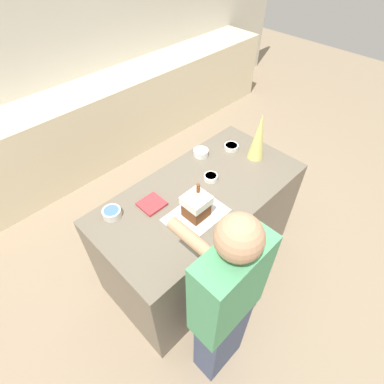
# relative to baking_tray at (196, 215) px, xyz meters

# --- Properties ---
(ground_plane) EXTENTS (12.00, 12.00, 0.00)m
(ground_plane) POSITION_rel_baking_tray_xyz_m (0.19, 0.14, -0.93)
(ground_plane) COLOR gray
(wall_back) EXTENTS (8.00, 0.05, 2.60)m
(wall_back) POSITION_rel_baking_tray_xyz_m (0.19, 2.43, 0.37)
(wall_back) COLOR beige
(wall_back) RESTS_ON ground_plane
(back_cabinet_block) EXTENTS (6.00, 0.60, 0.94)m
(back_cabinet_block) POSITION_rel_baking_tray_xyz_m (0.19, 2.11, -0.46)
(back_cabinet_block) COLOR beige
(back_cabinet_block) RESTS_ON ground_plane
(kitchen_island) EXTENTS (1.64, 0.81, 0.93)m
(kitchen_island) POSITION_rel_baking_tray_xyz_m (0.19, 0.14, -0.47)
(kitchen_island) COLOR #6B6051
(kitchen_island) RESTS_ON ground_plane
(baking_tray) EXTENTS (0.41, 0.29, 0.01)m
(baking_tray) POSITION_rel_baking_tray_xyz_m (0.00, 0.00, 0.00)
(baking_tray) COLOR silver
(baking_tray) RESTS_ON kitchen_island
(gingerbread_house) EXTENTS (0.16, 0.16, 0.24)m
(gingerbread_house) POSITION_rel_baking_tray_xyz_m (0.00, 0.00, 0.10)
(gingerbread_house) COLOR brown
(gingerbread_house) RESTS_ON baking_tray
(decorative_tree) EXTENTS (0.13, 0.13, 0.40)m
(decorative_tree) POSITION_rel_baking_tray_xyz_m (0.80, 0.10, 0.19)
(decorative_tree) COLOR #DBD675
(decorative_tree) RESTS_ON kitchen_island
(candy_bowl_front_corner) EXTENTS (0.12, 0.12, 0.05)m
(candy_bowl_front_corner) POSITION_rel_baking_tray_xyz_m (0.50, 0.43, 0.03)
(candy_bowl_front_corner) COLOR white
(candy_bowl_front_corner) RESTS_ON kitchen_island
(candy_bowl_center_rear) EXTENTS (0.12, 0.12, 0.04)m
(candy_bowl_center_rear) POSITION_rel_baking_tray_xyz_m (0.74, 0.31, 0.02)
(candy_bowl_center_rear) COLOR silver
(candy_bowl_center_rear) RESTS_ON kitchen_island
(candy_bowl_behind_tray) EXTENTS (0.13, 0.13, 0.05)m
(candy_bowl_behind_tray) POSITION_rel_baking_tray_xyz_m (-0.40, 0.40, 0.03)
(candy_bowl_behind_tray) COLOR silver
(candy_bowl_behind_tray) RESTS_ON kitchen_island
(candy_bowl_far_right) EXTENTS (0.11, 0.11, 0.04)m
(candy_bowl_far_right) POSITION_rel_baking_tray_xyz_m (0.34, 0.17, 0.02)
(candy_bowl_far_right) COLOR white
(candy_bowl_far_right) RESTS_ON kitchen_island
(cookbook) EXTENTS (0.17, 0.16, 0.02)m
(cookbook) POSITION_rel_baking_tray_xyz_m (-0.15, 0.29, 0.01)
(cookbook) COLOR #B23338
(cookbook) RESTS_ON kitchen_island
(person) EXTENTS (0.42, 0.53, 1.62)m
(person) POSITION_rel_baking_tray_xyz_m (-0.31, -0.54, -0.10)
(person) COLOR #424C6B
(person) RESTS_ON ground_plane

